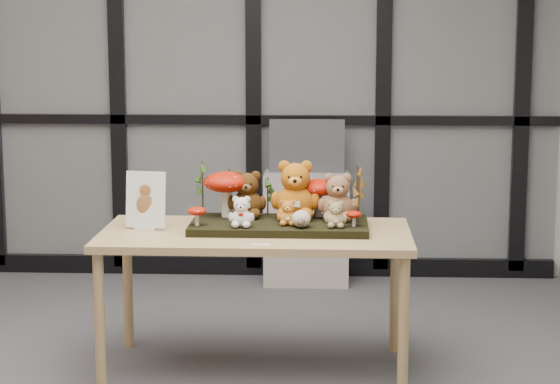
{
  "coord_description": "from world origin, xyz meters",
  "views": [
    {
      "loc": [
        0.93,
        -4.18,
        1.71
      ],
      "look_at": [
        0.71,
        0.54,
        0.9
      ],
      "focal_mm": 65.0,
      "sensor_mm": 36.0,
      "label": 1
    }
  ],
  "objects_px": {
    "diorama_tray": "(279,225)",
    "plush_cream_hedgehog": "(301,218)",
    "monitor": "(307,146)",
    "mushroom_back_right": "(318,196)",
    "sign_holder": "(146,203)",
    "bear_small_yellow": "(288,211)",
    "bear_beige_small": "(336,213)",
    "bear_white_bow": "(241,210)",
    "mushroom_back_left": "(226,192)",
    "mushroom_front_right": "(354,218)",
    "mushroom_front_left": "(197,215)",
    "display_table": "(256,245)",
    "bear_tan_back": "(338,194)",
    "cabinet": "(307,228)",
    "bear_brown_medium": "(247,192)",
    "bear_pooh_yellow": "(295,187)"
  },
  "relations": [
    {
      "from": "diorama_tray",
      "to": "plush_cream_hedgehog",
      "type": "xyz_separation_m",
      "value": [
        0.11,
        -0.13,
        0.06
      ]
    },
    {
      "from": "plush_cream_hedgehog",
      "to": "monitor",
      "type": "relative_size",
      "value": 0.19
    },
    {
      "from": "plush_cream_hedgehog",
      "to": "mushroom_back_right",
      "type": "xyz_separation_m",
      "value": [
        0.08,
        0.27,
        0.06
      ]
    },
    {
      "from": "mushroom_back_right",
      "to": "sign_holder",
      "type": "relative_size",
      "value": 0.73
    },
    {
      "from": "bear_small_yellow",
      "to": "bear_beige_small",
      "type": "distance_m",
      "value": 0.23
    },
    {
      "from": "diorama_tray",
      "to": "bear_white_bow",
      "type": "height_order",
      "value": "bear_white_bow"
    },
    {
      "from": "mushroom_back_right",
      "to": "bear_small_yellow",
      "type": "bearing_deg",
      "value": -122.97
    },
    {
      "from": "bear_white_bow",
      "to": "mushroom_back_right",
      "type": "bearing_deg",
      "value": 37.38
    },
    {
      "from": "bear_white_bow",
      "to": "mushroom_back_left",
      "type": "xyz_separation_m",
      "value": [
        -0.09,
        0.24,
        0.04
      ]
    },
    {
      "from": "bear_beige_small",
      "to": "mushroom_front_right",
      "type": "xyz_separation_m",
      "value": [
        0.09,
        0.02,
        -0.03
      ]
    },
    {
      "from": "mushroom_front_left",
      "to": "mushroom_back_right",
      "type": "bearing_deg",
      "value": 23.65
    },
    {
      "from": "bear_small_yellow",
      "to": "mushroom_back_right",
      "type": "relative_size",
      "value": 0.65
    },
    {
      "from": "display_table",
      "to": "bear_small_yellow",
      "type": "xyz_separation_m",
      "value": [
        0.16,
        -0.02,
        0.17
      ]
    },
    {
      "from": "bear_tan_back",
      "to": "cabinet",
      "type": "height_order",
      "value": "bear_tan_back"
    },
    {
      "from": "display_table",
      "to": "bear_beige_small",
      "type": "xyz_separation_m",
      "value": [
        0.38,
        -0.07,
        0.17
      ]
    },
    {
      "from": "bear_brown_medium",
      "to": "bear_tan_back",
      "type": "relative_size",
      "value": 1.0
    },
    {
      "from": "plush_cream_hedgehog",
      "to": "sign_holder",
      "type": "distance_m",
      "value": 0.76
    },
    {
      "from": "mushroom_front_right",
      "to": "cabinet",
      "type": "xyz_separation_m",
      "value": [
        -0.26,
        1.74,
        -0.41
      ]
    },
    {
      "from": "bear_tan_back",
      "to": "mushroom_back_left",
      "type": "height_order",
      "value": "bear_tan_back"
    },
    {
      "from": "bear_small_yellow",
      "to": "plush_cream_hedgehog",
      "type": "relative_size",
      "value": 1.49
    },
    {
      "from": "display_table",
      "to": "diorama_tray",
      "type": "relative_size",
      "value": 1.74
    },
    {
      "from": "sign_holder",
      "to": "cabinet",
      "type": "xyz_separation_m",
      "value": [
        0.75,
        1.67,
        -0.46
      ]
    },
    {
      "from": "bear_small_yellow",
      "to": "mushroom_front_right",
      "type": "height_order",
      "value": "bear_small_yellow"
    },
    {
      "from": "display_table",
      "to": "sign_holder",
      "type": "xyz_separation_m",
      "value": [
        -0.53,
        0.02,
        0.2
      ]
    },
    {
      "from": "cabinet",
      "to": "monitor",
      "type": "relative_size",
      "value": 1.51
    },
    {
      "from": "mushroom_back_left",
      "to": "mushroom_front_left",
      "type": "height_order",
      "value": "mushroom_back_left"
    },
    {
      "from": "mushroom_back_left",
      "to": "diorama_tray",
      "type": "bearing_deg",
      "value": -23.23
    },
    {
      "from": "mushroom_front_right",
      "to": "display_table",
      "type": "bearing_deg",
      "value": 175.03
    },
    {
      "from": "mushroom_front_right",
      "to": "monitor",
      "type": "distance_m",
      "value": 1.78
    },
    {
      "from": "bear_pooh_yellow",
      "to": "mushroom_back_right",
      "type": "bearing_deg",
      "value": 28.09
    },
    {
      "from": "bear_tan_back",
      "to": "sign_holder",
      "type": "distance_m",
      "value": 0.93
    },
    {
      "from": "bear_small_yellow",
      "to": "cabinet",
      "type": "relative_size",
      "value": 0.19
    },
    {
      "from": "bear_brown_medium",
      "to": "mushroom_front_left",
      "type": "xyz_separation_m",
      "value": [
        -0.22,
        -0.22,
        -0.08
      ]
    },
    {
      "from": "display_table",
      "to": "bear_beige_small",
      "type": "height_order",
      "value": "bear_beige_small"
    },
    {
      "from": "diorama_tray",
      "to": "monitor",
      "type": "bearing_deg",
      "value": 86.87
    },
    {
      "from": "bear_beige_small",
      "to": "mushroom_front_left",
      "type": "bearing_deg",
      "value": 179.36
    },
    {
      "from": "diorama_tray",
      "to": "bear_tan_back",
      "type": "bearing_deg",
      "value": 11.24
    },
    {
      "from": "display_table",
      "to": "bear_brown_medium",
      "type": "relative_size",
      "value": 5.87
    },
    {
      "from": "mushroom_back_right",
      "to": "bear_white_bow",
      "type": "bearing_deg",
      "value": -142.99
    },
    {
      "from": "plush_cream_hedgehog",
      "to": "bear_tan_back",
      "type": "bearing_deg",
      "value": 47.3
    },
    {
      "from": "display_table",
      "to": "bear_pooh_yellow",
      "type": "bearing_deg",
      "value": 36.93
    },
    {
      "from": "diorama_tray",
      "to": "mushroom_back_right",
      "type": "relative_size",
      "value": 4.13
    },
    {
      "from": "sign_holder",
      "to": "cabinet",
      "type": "relative_size",
      "value": 0.39
    },
    {
      "from": "bear_pooh_yellow",
      "to": "diorama_tray",
      "type": "bearing_deg",
      "value": -131.55
    },
    {
      "from": "bear_brown_medium",
      "to": "cabinet",
      "type": "relative_size",
      "value": 0.35
    },
    {
      "from": "mushroom_back_left",
      "to": "sign_holder",
      "type": "distance_m",
      "value": 0.41
    },
    {
      "from": "bear_pooh_yellow",
      "to": "bear_brown_medium",
      "type": "height_order",
      "value": "bear_pooh_yellow"
    },
    {
      "from": "bear_brown_medium",
      "to": "mushroom_back_left",
      "type": "xyz_separation_m",
      "value": [
        -0.1,
        0.0,
        -0.0
      ]
    },
    {
      "from": "bear_white_bow",
      "to": "mushroom_front_right",
      "type": "xyz_separation_m",
      "value": [
        0.53,
        0.03,
        -0.04
      ]
    },
    {
      "from": "bear_pooh_yellow",
      "to": "bear_brown_medium",
      "type": "xyz_separation_m",
      "value": [
        -0.24,
        0.03,
        -0.03
      ]
    }
  ]
}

